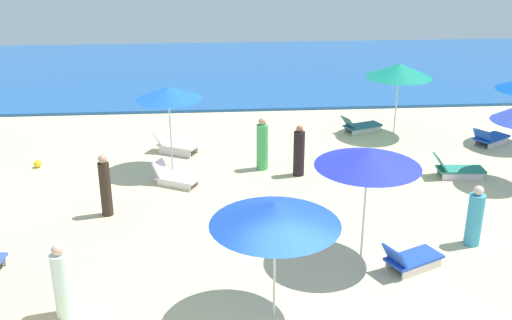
% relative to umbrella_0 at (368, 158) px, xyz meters
% --- Properties ---
extents(ocean, '(60.00, 14.55, 0.12)m').
position_rel_umbrella_0_xyz_m(ocean, '(-1.69, 18.87, -2.38)').
color(ocean, '#1D5399').
rests_on(ocean, ground_plane).
extents(umbrella_0, '(2.32, 2.32, 2.64)m').
position_rel_umbrella_0_xyz_m(umbrella_0, '(0.00, 0.00, 0.00)').
color(umbrella_0, silver).
rests_on(umbrella_0, ground_plane).
extents(lounge_chair_0_0, '(1.49, 1.14, 0.69)m').
position_rel_umbrella_0_xyz_m(lounge_chair_0_0, '(0.95, -0.61, -2.19)').
color(lounge_chair_0_0, silver).
rests_on(lounge_chair_0_0, ground_plane).
extents(umbrella_1, '(1.98, 1.98, 2.64)m').
position_rel_umbrella_0_xyz_m(umbrella_1, '(-4.60, 5.65, 0.00)').
color(umbrella_1, silver).
rests_on(umbrella_1, ground_plane).
extents(lounge_chair_1_0, '(1.57, 1.19, 0.72)m').
position_rel_umbrella_0_xyz_m(lounge_chair_1_0, '(-4.57, 7.08, -2.16)').
color(lounge_chair_1_0, silver).
rests_on(lounge_chair_1_0, ground_plane).
extents(lounge_chair_1_1, '(1.42, 1.10, 0.68)m').
position_rel_umbrella_0_xyz_m(lounge_chair_1_1, '(-4.47, 4.45, -2.21)').
color(lounge_chair_1_1, silver).
rests_on(lounge_chair_1_1, ground_plane).
extents(lounge_chair_3_0, '(1.56, 0.70, 0.72)m').
position_rel_umbrella_0_xyz_m(lounge_chair_3_0, '(3.97, 4.39, -2.19)').
color(lounge_chair_3_0, silver).
rests_on(lounge_chair_3_0, ground_plane).
extents(lounge_chair_5_1, '(1.51, 1.28, 0.66)m').
position_rel_umbrella_0_xyz_m(lounge_chair_5_1, '(6.21, 7.07, -2.20)').
color(lounge_chair_5_1, silver).
rests_on(lounge_chair_5_1, ground_plane).
extents(umbrella_7, '(2.44, 2.44, 2.47)m').
position_rel_umbrella_0_xyz_m(umbrella_7, '(-2.23, -2.09, -0.20)').
color(umbrella_7, silver).
rests_on(umbrella_7, ground_plane).
extents(umbrella_8, '(2.29, 2.29, 2.60)m').
position_rel_umbrella_0_xyz_m(umbrella_8, '(3.24, 8.43, -0.10)').
color(umbrella_8, silver).
rests_on(umbrella_8, ground_plane).
extents(lounge_chair_8_0, '(1.61, 1.07, 0.65)m').
position_rel_umbrella_0_xyz_m(lounge_chair_8_0, '(2.07, 8.75, -2.21)').
color(lounge_chair_8_0, silver).
rests_on(lounge_chair_8_0, ground_plane).
extents(beachgoer_0, '(0.41, 0.41, 1.67)m').
position_rel_umbrella_0_xyz_m(beachgoer_0, '(-1.81, 5.48, -1.66)').
color(beachgoer_0, '#45AB5D').
rests_on(beachgoer_0, ground_plane).
extents(beachgoer_1, '(0.42, 0.42, 1.51)m').
position_rel_umbrella_0_xyz_m(beachgoer_1, '(2.77, 0.39, -1.75)').
color(beachgoer_1, '#3B9BC0').
rests_on(beachgoer_1, ground_plane).
extents(beachgoer_2, '(0.38, 0.38, 1.58)m').
position_rel_umbrella_0_xyz_m(beachgoer_2, '(-6.28, -1.73, -1.71)').
color(beachgoer_2, white).
rests_on(beachgoer_2, ground_plane).
extents(beachgoer_3, '(0.48, 0.48, 1.58)m').
position_rel_umbrella_0_xyz_m(beachgoer_3, '(-0.75, 4.91, -1.71)').
color(beachgoer_3, black).
rests_on(beachgoer_3, ground_plane).
extents(beachgoer_4, '(0.37, 0.37, 1.69)m').
position_rel_umbrella_0_xyz_m(beachgoer_4, '(-6.13, 2.62, -1.63)').
color(beachgoer_4, '#30261E').
rests_on(beachgoer_4, ground_plane).
extents(beach_ball_0, '(0.24, 0.24, 0.24)m').
position_rel_umbrella_0_xyz_m(beach_ball_0, '(-8.82, 6.13, -2.32)').
color(beach_ball_0, yellow).
rests_on(beach_ball_0, ground_plane).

